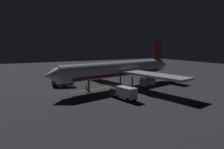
{
  "coord_description": "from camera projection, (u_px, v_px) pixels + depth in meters",
  "views": [
    {
      "loc": [
        -43.03,
        24.82,
        10.75
      ],
      "look_at": [
        0.0,
        2.0,
        3.5
      ],
      "focal_mm": 30.67,
      "sensor_mm": 36.0,
      "label": 1
    }
  ],
  "objects": [
    {
      "name": "apron_guide_stripe",
      "position": [
        103.0,
        88.0,
        50.04
      ],
      "size": [
        4.13,
        18.52,
        0.01
      ],
      "primitive_type": "cube",
      "rotation": [
        0.0,
        0.0,
        0.21
      ],
      "color": "gold",
      "rests_on": "ground_plane"
    },
    {
      "name": "baggage_truck",
      "position": [
        62.0,
        82.0,
        50.68
      ],
      "size": [
        4.25,
        5.82,
        2.49
      ],
      "color": "navy",
      "rests_on": "ground_plane"
    },
    {
      "name": "airliner",
      "position": [
        121.0,
        69.0,
        50.39
      ],
      "size": [
        37.24,
        40.56,
        12.33
      ],
      "color": "silver",
      "rests_on": "ground_plane"
    },
    {
      "name": "ground_plane",
      "position": [
        119.0,
        87.0,
        50.7
      ],
      "size": [
        180.0,
        180.0,
        0.2
      ],
      "primitive_type": "cube",
      "color": "#313137"
    },
    {
      "name": "ground_crew_worker",
      "position": [
        86.0,
        87.0,
        46.93
      ],
      "size": [
        0.4,
        0.4,
        1.74
      ],
      "color": "black",
      "rests_on": "ground_plane"
    },
    {
      "name": "catering_truck",
      "position": [
        124.0,
        93.0,
        38.63
      ],
      "size": [
        6.22,
        3.41,
        2.65
      ],
      "color": "silver",
      "rests_on": "ground_plane"
    },
    {
      "name": "traffic_cone_near_right",
      "position": [
        88.0,
        93.0,
        43.43
      ],
      "size": [
        0.5,
        0.5,
        0.55
      ],
      "color": "#EA590F",
      "rests_on": "ground_plane"
    },
    {
      "name": "traffic_cone_near_left",
      "position": [
        88.0,
        90.0,
        46.28
      ],
      "size": [
        0.5,
        0.5,
        0.55
      ],
      "color": "#EA590F",
      "rests_on": "ground_plane"
    }
  ]
}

